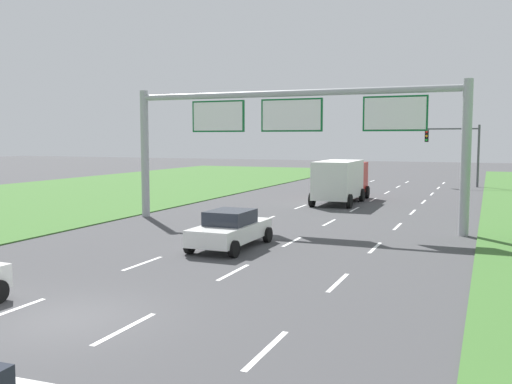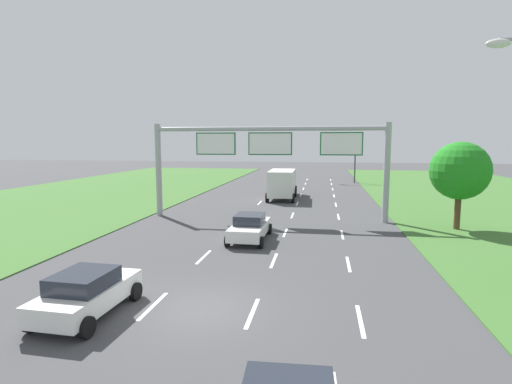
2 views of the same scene
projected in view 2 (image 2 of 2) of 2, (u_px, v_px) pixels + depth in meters
name	position (u px, v px, depth m)	size (l,w,h in m)	color
ground_plane	(202.00, 309.00, 13.56)	(200.00, 200.00, 0.00)	#424244
lane_dashes_inner_left	(240.00, 221.00, 28.53)	(0.14, 68.40, 0.01)	white
lane_dashes_inner_right	(289.00, 223.00, 27.96)	(0.14, 68.40, 0.01)	white
lane_dashes_slip	(340.00, 225.00, 27.39)	(0.14, 68.40, 0.01)	white
car_lead_silver	(250.00, 227.00, 23.08)	(2.10, 4.50, 1.52)	white
car_mid_lane	(87.00, 292.00, 13.02)	(2.21, 4.03, 1.50)	white
box_truck	(283.00, 182.00, 40.21)	(2.80, 7.70, 2.89)	#B21E19
sign_gantry	(270.00, 152.00, 28.93)	(17.24, 0.44, 7.00)	#9EA0A5
traffic_light_mast	(341.00, 155.00, 55.20)	(4.76, 0.49, 5.60)	#47494F
roadside_tree_mid	(460.00, 171.00, 25.34)	(3.68, 3.68, 5.68)	#513823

